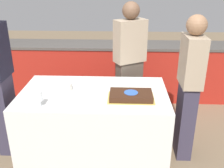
{
  "coord_description": "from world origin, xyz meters",
  "views": [
    {
      "loc": [
        0.31,
        -2.59,
        1.97
      ],
      "look_at": [
        0.2,
        0.0,
        0.87
      ],
      "focal_mm": 42.0,
      "sensor_mm": 36.0,
      "label": 1
    }
  ],
  "objects": [
    {
      "name": "back_counter",
      "position": [
        0.0,
        1.55,
        0.46
      ],
      "size": [
        4.4,
        0.58,
        0.92
      ],
      "color": "#A82319",
      "rests_on": "ground_plane"
    },
    {
      "name": "wine_glass",
      "position": [
        -0.48,
        -0.36,
        0.89
      ],
      "size": [
        0.07,
        0.07,
        0.17
      ],
      "color": "white",
      "rests_on": "dining_table"
    },
    {
      "name": "person_cutting_cake",
      "position": [
        0.4,
        0.69,
        0.87
      ],
      "size": [
        0.44,
        0.37,
        1.66
      ],
      "rotation": [
        0.0,
        0.0,
        -2.61
      ],
      "color": "#4C4238",
      "rests_on": "ground_plane"
    },
    {
      "name": "person_seated_left",
      "position": [
        -1.03,
        0.0,
        0.89
      ],
      "size": [
        0.2,
        0.35,
        1.71
      ],
      "rotation": [
        0.0,
        0.0,
        1.57
      ],
      "color": "#383347",
      "rests_on": "ground_plane"
    },
    {
      "name": "side_plate_near_cake",
      "position": [
        0.37,
        0.15,
        0.78
      ],
      "size": [
        0.17,
        0.17,
        0.0
      ],
      "color": "white",
      "rests_on": "dining_table"
    },
    {
      "name": "ground_plane",
      "position": [
        0.0,
        0.0,
        0.0
      ],
      "size": [
        14.0,
        14.0,
        0.0
      ],
      "primitive_type": "plane",
      "color": "#7A664C"
    },
    {
      "name": "cake",
      "position": [
        0.4,
        -0.13,
        0.8
      ],
      "size": [
        0.48,
        0.31,
        0.07
      ],
      "color": "gold",
      "rests_on": "dining_table"
    },
    {
      "name": "plate_stack",
      "position": [
        -0.34,
        0.03,
        0.82
      ],
      "size": [
        0.19,
        0.19,
        0.09
      ],
      "color": "white",
      "rests_on": "dining_table"
    },
    {
      "name": "person_seated_right",
      "position": [
        1.03,
        0.0,
        0.84
      ],
      "size": [
        0.2,
        0.36,
        1.61
      ],
      "rotation": [
        0.0,
        0.0,
        -1.57
      ],
      "color": "#383347",
      "rests_on": "ground_plane"
    },
    {
      "name": "dining_table",
      "position": [
        0.0,
        0.0,
        0.39
      ],
      "size": [
        1.61,
        0.94,
        0.77
      ],
      "color": "silver",
      "rests_on": "ground_plane"
    }
  ]
}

